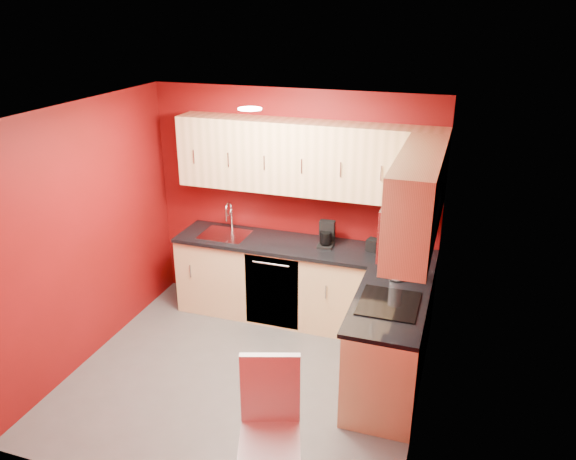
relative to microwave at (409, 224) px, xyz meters
The scene contains 21 objects.
floor 2.18m from the microwave, behind, with size 3.20×3.20×0.00m, color #504D4B.
ceiling 1.64m from the microwave, behind, with size 3.20×3.20×0.00m, color white.
wall_back 1.95m from the microwave, 136.99° to the left, with size 3.20×3.20×0.00m, color maroon.
wall_front 2.24m from the microwave, 129.35° to the right, with size 3.20×3.20×0.00m, color maroon.
wall_left 3.03m from the microwave, behind, with size 3.00×3.00×0.00m, color maroon.
wall_right 0.50m from the microwave, 44.09° to the right, with size 3.00×3.00×0.00m, color maroon.
base_cabinets_back 1.98m from the microwave, 140.04° to the left, with size 2.80×0.60×0.87m, color #EDC187.
base_cabinets_right 1.23m from the microwave, 151.81° to the left, with size 0.60×1.30×0.87m, color #EDC187.
countertop_back 1.73m from the microwave, 140.47° to the left, with size 2.80×0.63×0.04m, color black.
countertop_right 0.78m from the microwave, 162.04° to the left, with size 0.63×1.27×0.04m, color black.
upper_cabinets_back 1.65m from the microwave, 136.69° to the left, with size 2.80×0.35×0.75m, color #E8BC83.
upper_cabinets_right 0.33m from the microwave, 82.65° to the left, with size 0.35×1.55×0.75m.
microwave is the anchor object (origin of this frame).
cooktop 0.75m from the microwave, behind, with size 0.50×0.55×0.01m, color black.
sink 2.43m from the microwave, 154.40° to the left, with size 0.52×0.42×0.35m.
dishwasher_front 2.02m from the microwave, 153.81° to the left, with size 0.60×0.02×0.82m, color black.
downlight 1.62m from the microwave, behind, with size 0.20×0.20×0.01m, color white.
coffee_maker 1.53m from the microwave, 132.56° to the left, with size 0.16×0.21×0.27m, color black, non-canonical shape.
napkin_holder 1.35m from the microwave, 112.78° to the left, with size 0.12×0.12×0.13m, color black, non-canonical shape.
paper_towel 0.79m from the microwave, 103.43° to the left, with size 0.17×0.17×0.30m, color white, non-canonical shape.
dining_chair 1.93m from the microwave, 116.37° to the right, with size 0.42×0.44×1.05m, color silver, non-canonical shape.
Camera 1 is at (1.79, -4.07, 3.30)m, focal length 35.00 mm.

